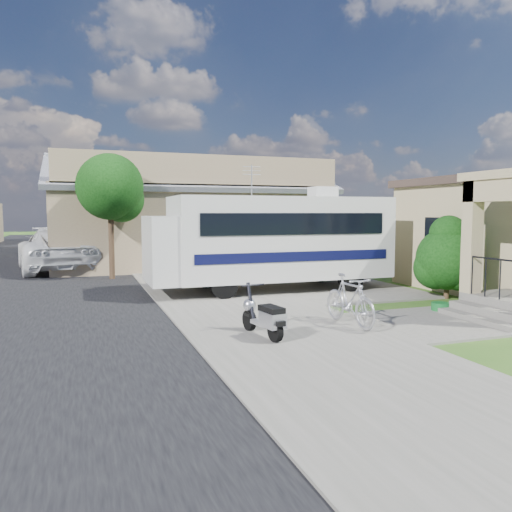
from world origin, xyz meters
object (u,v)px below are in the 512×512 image
object	(u,v)px
pickup_truck	(57,250)
garden_hose	(441,308)
bicycle	(349,303)
van	(54,242)
motorhome	(272,239)
scooter	(264,317)
shrub	(448,256)

from	to	relation	value
pickup_truck	garden_hose	distance (m)	15.77
bicycle	van	xyz separation A→B (m)	(-6.69, 20.16, 0.28)
motorhome	scooter	bearing A→B (deg)	-112.91
van	garden_hose	size ratio (longest dim) A/B	12.41
motorhome	pickup_truck	bearing A→B (deg)	128.05
shrub	pickup_truck	xyz separation A→B (m)	(-10.77, 11.17, -0.35)
scooter	van	world-z (taller)	van
motorhome	scooter	distance (m)	6.09
pickup_truck	scooter	bearing A→B (deg)	99.57
shrub	garden_hose	distance (m)	2.47
motorhome	pickup_truck	xyz separation A→B (m)	(-6.52, 8.31, -0.78)
pickup_truck	garden_hose	size ratio (longest dim) A/B	13.76
motorhome	shrub	xyz separation A→B (m)	(4.24, -2.85, -0.43)
scooter	garden_hose	size ratio (longest dim) A/B	3.28
shrub	scooter	size ratio (longest dim) A/B	1.59
pickup_truck	shrub	bearing A→B (deg)	126.58
garden_hose	scooter	bearing A→B (deg)	-168.13
bicycle	garden_hose	xyz separation A→B (m)	(2.99, 0.73, -0.44)
bicycle	pickup_truck	xyz separation A→B (m)	(-6.25, 13.49, 0.33)
motorhome	garden_hose	world-z (taller)	motorhome
motorhome	shrub	distance (m)	5.13
pickup_truck	van	size ratio (longest dim) A/B	1.11
shrub	bicycle	size ratio (longest dim) A/B	1.32
garden_hose	pickup_truck	bearing A→B (deg)	125.92
bicycle	garden_hose	bearing A→B (deg)	10.16
pickup_truck	garden_hose	bearing A→B (deg)	118.54
bicycle	van	distance (m)	21.24
bicycle	garden_hose	size ratio (longest dim) A/B	3.97
shrub	scooter	xyz separation A→B (m)	(-6.56, -2.65, -0.77)
scooter	garden_hose	bearing A→B (deg)	3.15
shrub	bicycle	distance (m)	5.12
garden_hose	motorhome	bearing A→B (deg)	121.42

